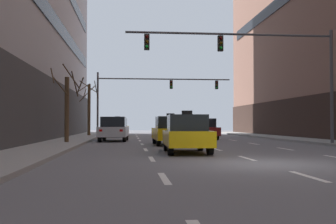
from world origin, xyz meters
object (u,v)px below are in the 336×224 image
(traffic_signal_0, at_px, (259,58))
(car_driving_2, at_px, (203,129))
(taxi_driving_1, at_px, (170,131))
(traffic_signal_1, at_px, (148,90))
(street_tree_1, at_px, (89,108))
(taxi_driving_4, at_px, (187,134))
(taxi_driving_0, at_px, (118,128))
(car_driving_3, at_px, (114,129))
(street_tree_0, at_px, (67,105))

(traffic_signal_0, bearing_deg, car_driving_2, 98.58)
(taxi_driving_1, bearing_deg, traffic_signal_1, 91.65)
(taxi_driving_1, relative_size, street_tree_1, 0.88)
(car_driving_2, distance_m, traffic_signal_1, 10.23)
(traffic_signal_0, xyz_separation_m, street_tree_1, (-10.73, 16.44, -2.16))
(car_driving_2, bearing_deg, traffic_signal_0, -81.42)
(taxi_driving_4, bearing_deg, traffic_signal_1, 91.30)
(traffic_signal_0, distance_m, traffic_signal_1, 18.74)
(traffic_signal_0, bearing_deg, taxi_driving_4, -133.73)
(taxi_driving_4, bearing_deg, street_tree_1, 105.78)
(car_driving_2, distance_m, street_tree_1, 11.92)
(traffic_signal_0, bearing_deg, taxi_driving_0, 116.40)
(taxi_driving_1, xyz_separation_m, taxi_driving_4, (0.04, -6.37, -0.02))
(car_driving_3, bearing_deg, taxi_driving_4, -73.81)
(car_driving_3, xyz_separation_m, traffic_signal_0, (8.11, -6.88, 4.00))
(taxi_driving_0, distance_m, traffic_signal_0, 18.62)
(street_tree_0, bearing_deg, traffic_signal_0, -14.61)
(car_driving_2, distance_m, car_driving_3, 7.13)
(car_driving_2, height_order, street_tree_0, street_tree_0)
(car_driving_3, height_order, traffic_signal_1, traffic_signal_1)
(taxi_driving_0, relative_size, car_driving_3, 1.00)
(car_driving_2, xyz_separation_m, taxi_driving_4, (-3.29, -14.17, -0.00))
(taxi_driving_0, height_order, street_tree_1, street_tree_1)
(traffic_signal_0, bearing_deg, street_tree_0, 165.39)
(taxi_driving_0, distance_m, taxi_driving_4, 21.46)
(car_driving_2, distance_m, taxi_driving_4, 14.55)
(taxi_driving_1, relative_size, car_driving_2, 1.02)
(taxi_driving_0, height_order, traffic_signal_0, traffic_signal_0)
(taxi_driving_1, distance_m, street_tree_0, 6.30)
(car_driving_3, relative_size, traffic_signal_0, 0.39)
(taxi_driving_1, relative_size, street_tree_0, 0.96)
(car_driving_3, bearing_deg, taxi_driving_1, -58.02)
(traffic_signal_1, xyz_separation_m, street_tree_0, (-5.50, -15.20, -2.21))
(taxi_driving_0, height_order, street_tree_0, street_tree_0)
(car_driving_3, relative_size, street_tree_1, 0.92)
(taxi_driving_1, height_order, traffic_signal_1, traffic_signal_1)
(traffic_signal_0, bearing_deg, car_driving_3, 139.70)
(taxi_driving_0, xyz_separation_m, traffic_signal_1, (2.87, 1.70, 3.67))
(car_driving_2, distance_m, traffic_signal_0, 10.20)
(car_driving_2, xyz_separation_m, traffic_signal_1, (-3.81, 8.73, 3.72))
(taxi_driving_0, relative_size, traffic_signal_0, 0.40)
(traffic_signal_1, distance_m, street_tree_0, 16.32)
(taxi_driving_1, height_order, traffic_signal_0, traffic_signal_0)
(taxi_driving_0, relative_size, car_driving_2, 1.07)
(taxi_driving_0, relative_size, taxi_driving_4, 1.07)
(street_tree_0, distance_m, street_tree_1, 13.66)
(taxi_driving_0, bearing_deg, car_driving_3, -90.16)
(taxi_driving_4, height_order, street_tree_0, street_tree_0)
(taxi_driving_4, relative_size, traffic_signal_1, 0.33)
(car_driving_3, xyz_separation_m, taxi_driving_4, (3.42, -11.78, -0.04))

